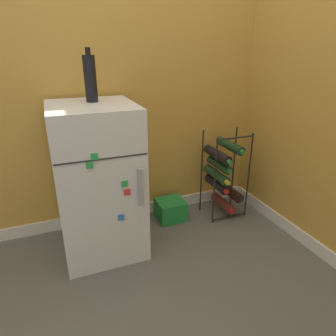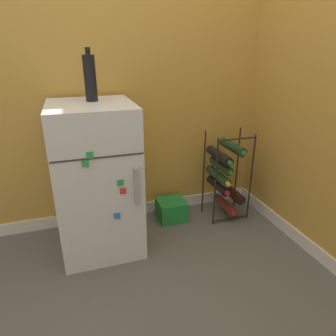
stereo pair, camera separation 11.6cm
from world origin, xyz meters
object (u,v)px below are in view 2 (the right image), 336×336
(soda_box, at_px, (172,210))
(fridge_top_bottle, at_px, (90,78))
(mini_fridge, at_px, (97,179))
(wine_rack, at_px, (224,176))

(soda_box, distance_m, fridge_top_bottle, 1.15)
(mini_fridge, height_order, wine_rack, mini_fridge)
(wine_rack, distance_m, soda_box, 0.49)
(soda_box, bearing_deg, wine_rack, -10.31)
(soda_box, bearing_deg, mini_fridge, -165.85)
(mini_fridge, xyz_separation_m, fridge_top_bottle, (0.02, 0.07, 0.61))
(wine_rack, bearing_deg, fridge_top_bottle, 179.88)
(mini_fridge, height_order, fridge_top_bottle, fridge_top_bottle)
(wine_rack, bearing_deg, mini_fridge, -176.05)
(wine_rack, xyz_separation_m, fridge_top_bottle, (-0.93, 0.00, 0.75))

